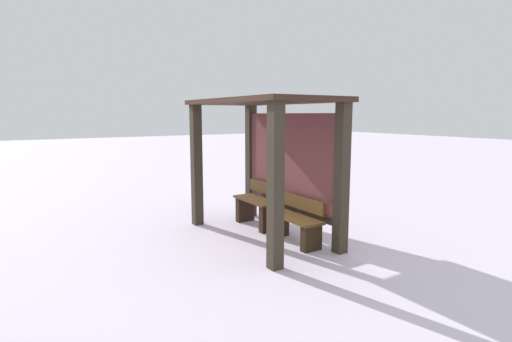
% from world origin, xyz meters
% --- Properties ---
extents(ground_plane, '(60.00, 60.00, 0.00)m').
position_xyz_m(ground_plane, '(0.00, 0.00, 0.00)').
color(ground_plane, white).
extents(bus_shelter, '(2.73, 1.40, 2.21)m').
position_xyz_m(bus_shelter, '(0.00, 0.20, 1.51)').
color(bus_shelter, '#332B1F').
rests_on(bus_shelter, ground).
extents(bench_left_inside, '(1.00, 0.39, 0.77)m').
position_xyz_m(bench_left_inside, '(-0.55, 0.29, 0.35)').
color(bench_left_inside, '#4E361B').
rests_on(bench_left_inside, ground).
extents(bench_center_inside, '(1.00, 0.37, 0.70)m').
position_xyz_m(bench_center_inside, '(0.55, 0.29, 0.31)').
color(bench_center_inside, '#513616').
rests_on(bench_center_inside, ground).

